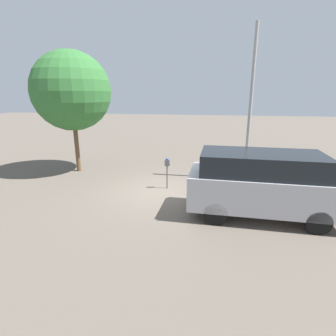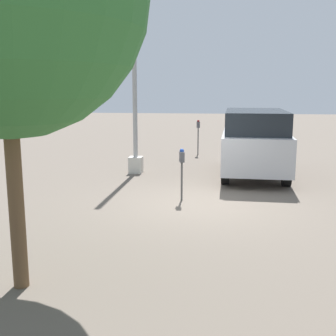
# 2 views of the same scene
# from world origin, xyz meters

# --- Properties ---
(ground_plane) EXTENTS (80.00, 80.00, 0.00)m
(ground_plane) POSITION_xyz_m (0.00, 0.00, 0.00)
(ground_plane) COLOR #60564C
(parking_meter_near) EXTENTS (0.22, 0.15, 1.33)m
(parking_meter_near) POSITION_xyz_m (0.19, 0.46, 0.98)
(parking_meter_near) COLOR #4C4C4C
(parking_meter_near) RESTS_ON ground
(parking_meter_far) EXTENTS (0.22, 0.15, 1.50)m
(parking_meter_far) POSITION_xyz_m (7.92, 0.48, 1.11)
(parking_meter_far) COLOR #4C4C4C
(parking_meter_far) RESTS_ON ground
(lamp_post) EXTENTS (0.44, 0.44, 6.74)m
(lamp_post) POSITION_xyz_m (3.59, 2.34, 2.16)
(lamp_post) COLOR beige
(lamp_post) RESTS_ON ground
(parked_van) EXTENTS (4.75, 2.15, 2.13)m
(parked_van) POSITION_xyz_m (3.65, -1.58, 1.16)
(parked_van) COLOR #B2B2B7
(parked_van) RESTS_ON ground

